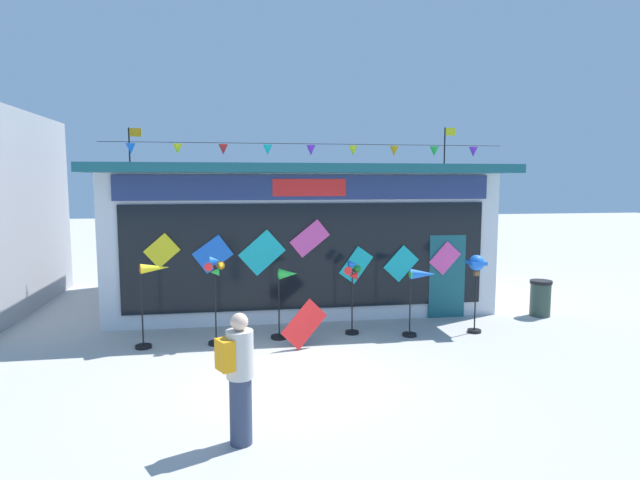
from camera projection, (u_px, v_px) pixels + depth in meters
The scene contains 11 objects.
ground_plane at pixel (294, 376), 8.99m from camera, with size 80.00×80.00×0.00m, color #ADAAA5.
kite_shop_building at pixel (295, 232), 14.90m from camera, with size 9.67×6.49×4.82m.
wind_spinner_far_left at pixel (152, 287), 10.38m from camera, with size 0.72×0.33×1.69m.
wind_spinner_left at pixel (215, 286), 10.55m from camera, with size 0.40×0.32×1.81m.
wind_spinner_center_left at pixel (285, 291), 11.04m from camera, with size 0.57×0.35×1.48m.
wind_spinner_center_right at pixel (353, 282), 11.31m from camera, with size 0.42×0.29×1.61m.
wind_spinner_right at pixel (420, 284), 11.20m from camera, with size 0.71×0.33×1.45m.
wind_spinner_far_right at pixel (476, 270), 11.42m from camera, with size 0.35×0.35×1.70m.
person_near_camera at pixel (239, 376), 6.57m from camera, with size 0.48×0.41×1.68m.
trash_bin at pixel (540, 298), 12.93m from camera, with size 0.52×0.52×0.88m.
display_kite_on_ground at pixel (304, 324), 10.44m from camera, with size 0.50×0.03×0.90m, color red.
Camera 1 is at (-0.97, -8.63, 3.29)m, focal length 29.80 mm.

